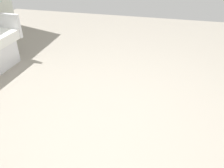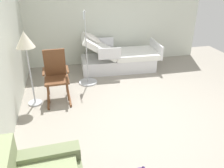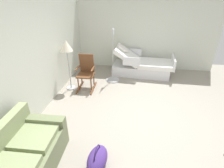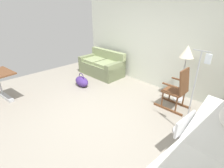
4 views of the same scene
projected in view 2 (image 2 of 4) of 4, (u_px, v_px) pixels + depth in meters
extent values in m
plane|color=gray|center=(152.00, 116.00, 4.26)|extent=(7.48, 7.48, 0.00)
cube|color=silver|center=(114.00, 15.00, 6.33)|extent=(0.10, 5.08, 2.70)
cube|color=silver|center=(118.00, 63.00, 6.24)|extent=(0.97, 1.97, 0.35)
cube|color=white|center=(135.00, 54.00, 6.21)|extent=(0.97, 1.20, 0.14)
cube|color=white|center=(99.00, 47.00, 5.94)|extent=(0.96, 0.92, 0.62)
ellipsoid|color=white|center=(92.00, 38.00, 5.81)|extent=(0.36, 0.50, 0.37)
cube|color=silver|center=(110.00, 54.00, 5.54)|extent=(0.06, 0.56, 0.28)
cube|color=silver|center=(104.00, 42.00, 6.43)|extent=(0.06, 0.56, 0.28)
cube|color=silver|center=(156.00, 49.00, 6.25)|extent=(0.95, 0.10, 0.36)
cylinder|color=black|center=(90.00, 75.00, 5.85)|extent=(0.10, 0.10, 0.10)
cylinder|color=black|center=(88.00, 65.00, 6.48)|extent=(0.10, 0.10, 0.10)
cylinder|color=black|center=(149.00, 70.00, 6.10)|extent=(0.10, 0.10, 0.10)
cylinder|color=black|center=(142.00, 61.00, 6.74)|extent=(0.10, 0.10, 0.10)
cube|color=brown|center=(48.00, 100.00, 4.75)|extent=(0.76, 0.06, 0.05)
cube|color=brown|center=(69.00, 97.00, 4.85)|extent=(0.76, 0.06, 0.05)
cylinder|color=brown|center=(68.00, 92.00, 4.58)|extent=(0.04, 0.04, 0.40)
cylinder|color=brown|center=(48.00, 94.00, 4.50)|extent=(0.04, 0.04, 0.40)
cylinder|color=brown|center=(66.00, 84.00, 4.90)|extent=(0.04, 0.04, 0.40)
cylinder|color=brown|center=(48.00, 86.00, 4.82)|extent=(0.04, 0.04, 0.40)
cube|color=brown|center=(57.00, 80.00, 4.61)|extent=(0.47, 0.49, 0.04)
cube|color=brown|center=(55.00, 63.00, 4.65)|extent=(0.13, 0.44, 0.60)
cube|color=brown|center=(67.00, 69.00, 4.55)|extent=(0.39, 0.05, 0.03)
cube|color=brown|center=(44.00, 72.00, 4.44)|extent=(0.39, 0.05, 0.03)
cylinder|color=#B2B5BA|center=(35.00, 103.00, 4.66)|extent=(0.28, 0.28, 0.03)
cylinder|color=#B2B5BA|center=(31.00, 76.00, 4.40)|extent=(0.03, 0.03, 1.15)
cone|color=silver|center=(25.00, 39.00, 4.08)|extent=(0.34, 0.34, 0.30)
cylinder|color=#B2B5BA|center=(88.00, 82.00, 5.53)|extent=(0.44, 0.44, 0.03)
cylinder|color=#B2B5BA|center=(86.00, 49.00, 5.16)|extent=(0.02, 0.02, 1.65)
cube|color=#B2B5BA|center=(84.00, 11.00, 4.80)|extent=(0.28, 0.02, 0.02)
cube|color=white|center=(84.00, 15.00, 4.95)|extent=(0.09, 0.04, 0.16)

